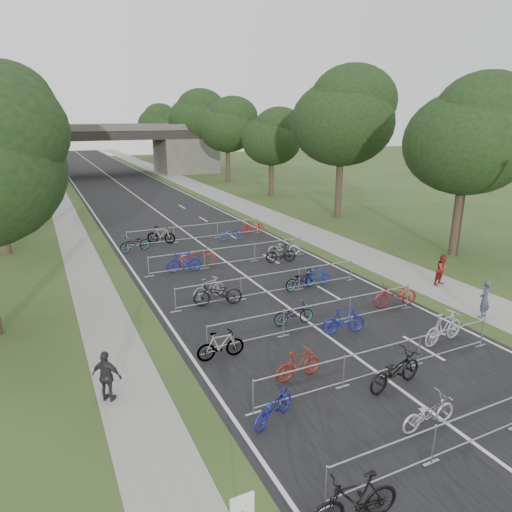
{
  "coord_description": "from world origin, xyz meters",
  "views": [
    {
      "loc": [
        -9.3,
        -2.76,
        8.05
      ],
      "look_at": [
        0.51,
        17.68,
        1.1
      ],
      "focal_mm": 32.0,
      "sensor_mm": 36.0,
      "label": 1
    }
  ],
  "objects_px": {
    "pedestrian_b": "(442,270)",
    "pedestrian_c": "(107,377)",
    "pedestrian_a": "(485,299)",
    "overpass_bridge": "(106,150)"
  },
  "relations": [
    {
      "from": "pedestrian_a",
      "to": "pedestrian_b",
      "type": "height_order",
      "value": "pedestrian_a"
    },
    {
      "from": "pedestrian_a",
      "to": "pedestrian_c",
      "type": "height_order",
      "value": "pedestrian_a"
    },
    {
      "from": "overpass_bridge",
      "to": "pedestrian_c",
      "type": "bearing_deg",
      "value": -98.4
    },
    {
      "from": "pedestrian_b",
      "to": "pedestrian_c",
      "type": "bearing_deg",
      "value": -176.37
    },
    {
      "from": "pedestrian_b",
      "to": "pedestrian_c",
      "type": "distance_m",
      "value": 16.69
    },
    {
      "from": "pedestrian_a",
      "to": "pedestrian_b",
      "type": "distance_m",
      "value": 3.88
    },
    {
      "from": "pedestrian_b",
      "to": "pedestrian_c",
      "type": "relative_size",
      "value": 0.98
    },
    {
      "from": "overpass_bridge",
      "to": "pedestrian_c",
      "type": "relative_size",
      "value": 19.48
    },
    {
      "from": "overpass_bridge",
      "to": "pedestrian_a",
      "type": "bearing_deg",
      "value": -83.09
    },
    {
      "from": "pedestrian_b",
      "to": "pedestrian_c",
      "type": "height_order",
      "value": "pedestrian_c"
    }
  ]
}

